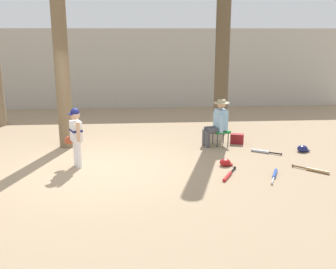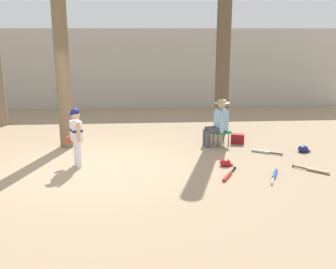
# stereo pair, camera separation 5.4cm
# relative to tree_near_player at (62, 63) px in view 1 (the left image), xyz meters

# --- Properties ---
(ground_plane) EXTENTS (60.00, 60.00, 0.00)m
(ground_plane) POSITION_rel_tree_near_player_xyz_m (0.92, -1.71, -2.14)
(ground_plane) COLOR #9E8466
(concrete_back_wall) EXTENTS (18.00, 0.36, 3.00)m
(concrete_back_wall) POSITION_rel_tree_near_player_xyz_m (0.92, 5.41, -0.64)
(concrete_back_wall) COLOR #ADA89E
(concrete_back_wall) RESTS_ON ground
(tree_near_player) EXTENTS (0.51, 0.51, 4.79)m
(tree_near_player) POSITION_rel_tree_near_player_xyz_m (0.00, 0.00, 0.00)
(tree_near_player) COLOR brown
(tree_near_player) RESTS_ON ground
(tree_behind_spectator) EXTENTS (0.64, 0.64, 5.62)m
(tree_behind_spectator) POSITION_rel_tree_near_player_xyz_m (4.31, 1.51, 0.34)
(tree_behind_spectator) COLOR brown
(tree_behind_spectator) RESTS_ON ground
(young_ballplayer) EXTENTS (0.47, 0.55, 1.31)m
(young_ballplayer) POSITION_rel_tree_near_player_xyz_m (0.50, -1.58, -1.40)
(young_ballplayer) COLOR white
(young_ballplayer) RESTS_ON ground
(folding_stool) EXTENTS (0.47, 0.47, 0.41)m
(folding_stool) POSITION_rel_tree_near_player_xyz_m (3.97, -0.18, -1.78)
(folding_stool) COLOR #196B2D
(folding_stool) RESTS_ON ground
(seated_spectator) EXTENTS (0.68, 0.54, 1.20)m
(seated_spectator) POSITION_rel_tree_near_player_xyz_m (3.87, -0.20, -1.50)
(seated_spectator) COLOR #47474C
(seated_spectator) RESTS_ON ground
(handbag_beside_stool) EXTENTS (0.38, 0.28, 0.26)m
(handbag_beside_stool) POSITION_rel_tree_near_player_xyz_m (4.44, -0.05, -2.01)
(handbag_beside_stool) COLOR maroon
(handbag_beside_stool) RESTS_ON ground
(bat_wood_tan) EXTENTS (0.62, 0.58, 0.07)m
(bat_wood_tan) POSITION_rel_tree_near_player_xyz_m (5.56, -2.31, -2.11)
(bat_wood_tan) COLOR tan
(bat_wood_tan) RESTS_ON ground
(bat_aluminum_silver) EXTENTS (0.67, 0.45, 0.07)m
(bat_aluminum_silver) POSITION_rel_tree_near_player_xyz_m (4.87, -0.92, -2.11)
(bat_aluminum_silver) COLOR #B7BCC6
(bat_aluminum_silver) RESTS_ON ground
(bat_blue_youth) EXTENTS (0.39, 0.75, 0.07)m
(bat_blue_youth) POSITION_rel_tree_near_player_xyz_m (4.62, -2.51, -2.11)
(bat_blue_youth) COLOR #2347AD
(bat_blue_youth) RESTS_ON ground
(bat_red_barrel) EXTENTS (0.45, 0.75, 0.07)m
(bat_red_barrel) POSITION_rel_tree_near_player_xyz_m (3.66, -2.48, -2.11)
(bat_red_barrel) COLOR red
(bat_red_barrel) RESTS_ON ground
(batting_helmet_navy) EXTENTS (0.30, 0.23, 0.18)m
(batting_helmet_navy) POSITION_rel_tree_near_player_xyz_m (5.88, -0.90, -2.07)
(batting_helmet_navy) COLOR navy
(batting_helmet_navy) RESTS_ON ground
(batting_helmet_red) EXTENTS (0.29, 0.22, 0.17)m
(batting_helmet_red) POSITION_rel_tree_near_player_xyz_m (3.75, -1.79, -2.07)
(batting_helmet_red) COLOR #A81919
(batting_helmet_red) RESTS_ON ground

